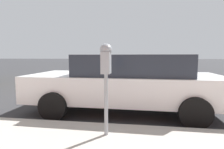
# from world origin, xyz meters

# --- Properties ---
(ground_plane) EXTENTS (220.00, 220.00, 0.00)m
(ground_plane) POSITION_xyz_m (0.00, 0.00, 0.00)
(ground_plane) COLOR #333335
(parking_meter) EXTENTS (0.21, 0.19, 1.47)m
(parking_meter) POSITION_xyz_m (-2.68, -0.16, 1.27)
(parking_meter) COLOR gray
(parking_meter) RESTS_ON sidewalk
(car_white) EXTENTS (2.16, 4.81, 1.46)m
(car_white) POSITION_xyz_m (-0.87, -0.36, 0.78)
(car_white) COLOR silver
(car_white) RESTS_ON ground_plane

